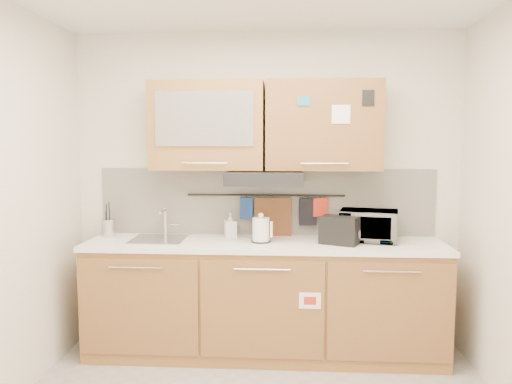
# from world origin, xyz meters

# --- Properties ---
(wall_back) EXTENTS (3.20, 0.00, 3.20)m
(wall_back) POSITION_xyz_m (0.00, 1.50, 1.30)
(wall_back) COLOR silver
(wall_back) RESTS_ON ground
(base_cabinet) EXTENTS (2.80, 0.64, 0.88)m
(base_cabinet) POSITION_xyz_m (0.00, 1.19, 0.41)
(base_cabinet) COLOR #9D6D38
(base_cabinet) RESTS_ON floor
(countertop) EXTENTS (2.82, 0.62, 0.04)m
(countertop) POSITION_xyz_m (0.00, 1.19, 0.90)
(countertop) COLOR white
(countertop) RESTS_ON base_cabinet
(backsplash) EXTENTS (2.80, 0.02, 0.56)m
(backsplash) POSITION_xyz_m (0.00, 1.49, 1.20)
(backsplash) COLOR silver
(backsplash) RESTS_ON countertop
(upper_cabinets) EXTENTS (1.82, 0.37, 0.70)m
(upper_cabinets) POSITION_xyz_m (-0.00, 1.32, 1.83)
(upper_cabinets) COLOR #9D6D38
(upper_cabinets) RESTS_ON wall_back
(range_hood) EXTENTS (0.60, 0.46, 0.10)m
(range_hood) POSITION_xyz_m (0.00, 1.25, 1.42)
(range_hood) COLOR black
(range_hood) RESTS_ON upper_cabinets
(sink) EXTENTS (0.42, 0.40, 0.26)m
(sink) POSITION_xyz_m (-0.85, 1.21, 0.92)
(sink) COLOR silver
(sink) RESTS_ON countertop
(utensil_rail) EXTENTS (1.30, 0.02, 0.02)m
(utensil_rail) POSITION_xyz_m (0.00, 1.45, 1.26)
(utensil_rail) COLOR black
(utensil_rail) RESTS_ON backsplash
(utensil_crock) EXTENTS (0.15, 0.15, 0.29)m
(utensil_crock) POSITION_xyz_m (-1.30, 1.33, 0.99)
(utensil_crock) COLOR #B5B6BA
(utensil_crock) RESTS_ON countertop
(kettle) EXTENTS (0.17, 0.15, 0.23)m
(kettle) POSITION_xyz_m (-0.02, 1.16, 1.01)
(kettle) COLOR white
(kettle) RESTS_ON countertop
(toaster) EXTENTS (0.33, 0.27, 0.22)m
(toaster) POSITION_xyz_m (0.58, 1.13, 1.03)
(toaster) COLOR black
(toaster) RESTS_ON countertop
(microwave) EXTENTS (0.50, 0.38, 0.25)m
(microwave) POSITION_xyz_m (0.82, 1.27, 1.04)
(microwave) COLOR #999999
(microwave) RESTS_ON countertop
(soap_bottle) EXTENTS (0.12, 0.12, 0.20)m
(soap_bottle) POSITION_xyz_m (-0.29, 1.35, 1.02)
(soap_bottle) COLOR #999999
(soap_bottle) RESTS_ON countertop
(cutting_board) EXTENTS (0.31, 0.04, 0.38)m
(cutting_board) POSITION_xyz_m (0.06, 1.44, 1.05)
(cutting_board) COLOR brown
(cutting_board) RESTS_ON utensil_rail
(oven_mitt) EXTENTS (0.11, 0.04, 0.18)m
(oven_mitt) POSITION_xyz_m (-0.16, 1.44, 1.15)
(oven_mitt) COLOR navy
(oven_mitt) RESTS_ON utensil_rail
(dark_pouch) EXTENTS (0.15, 0.05, 0.23)m
(dark_pouch) POSITION_xyz_m (0.35, 1.44, 1.13)
(dark_pouch) COLOR black
(dark_pouch) RESTS_ON utensil_rail
(pot_holder) EXTENTS (0.12, 0.05, 0.15)m
(pot_holder) POSITION_xyz_m (0.45, 1.44, 1.16)
(pot_holder) COLOR red
(pot_holder) RESTS_ON utensil_rail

